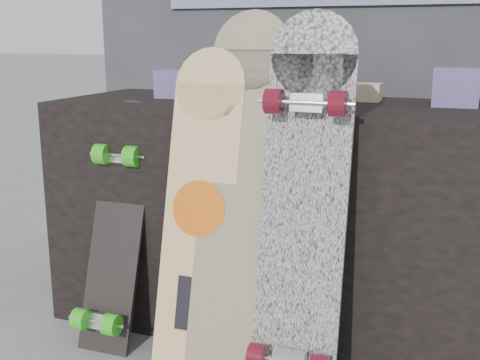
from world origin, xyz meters
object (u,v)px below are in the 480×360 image
at_px(vendor_table, 285,214).
at_px(longboard_celtic, 239,186).
at_px(longboard_cascadia, 303,203).
at_px(longboard_geisha, 200,204).
at_px(skateboard_dark, 116,223).

distance_m(vendor_table, longboard_celtic, 0.41).
relative_size(longboard_celtic, longboard_cascadia, 1.01).
xyz_separation_m(longboard_geisha, longboard_cascadia, (0.33, -0.04, 0.04)).
xyz_separation_m(longboard_celtic, skateboard_dark, (-0.45, 0.03, -0.17)).
height_order(vendor_table, longboard_celtic, longboard_celtic).
height_order(longboard_geisha, longboard_cascadia, longboard_cascadia).
xyz_separation_m(longboard_cascadia, skateboard_dark, (-0.66, 0.08, -0.15)).
bearing_deg(longboard_celtic, skateboard_dark, 176.66).
distance_m(longboard_geisha, longboard_celtic, 0.14).
relative_size(longboard_geisha, longboard_celtic, 0.90).
bearing_deg(vendor_table, skateboard_dark, -145.98).
bearing_deg(skateboard_dark, longboard_celtic, -3.34).
bearing_deg(longboard_geisha, longboard_cascadia, -6.30).
distance_m(vendor_table, skateboard_dark, 0.59).
distance_m(longboard_celtic, longboard_cascadia, 0.22).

